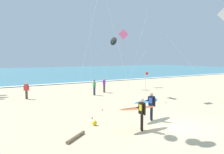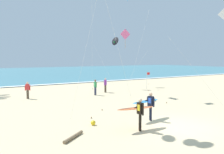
{
  "view_description": "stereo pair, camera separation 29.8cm",
  "coord_description": "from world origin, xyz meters",
  "views": [
    {
      "loc": [
        -10.04,
        -8.82,
        3.8
      ],
      "look_at": [
        -0.36,
        6.16,
        2.34
      ],
      "focal_mm": 37.89,
      "sensor_mm": 36.0,
      "label": 1
    },
    {
      "loc": [
        -9.79,
        -8.98,
        3.8
      ],
      "look_at": [
        -0.36,
        6.16,
        2.34
      ],
      "focal_mm": 37.89,
      "sensor_mm": 36.0,
      "label": 2
    }
  ],
  "objects": [
    {
      "name": "beach_ball",
      "position": [
        -3.79,
        2.66,
        0.14
      ],
      "size": [
        0.28,
        0.28,
        0.28
      ],
      "primitive_type": "sphere",
      "color": "yellow",
      "rests_on": "ground"
    },
    {
      "name": "driftwood_log",
      "position": [
        -5.59,
        1.21,
        0.08
      ],
      "size": [
        1.39,
        1.12,
        0.16
      ],
      "primitive_type": "cylinder",
      "rotation": [
        0.0,
        1.57,
        3.8
      ],
      "color": "#846B4C",
      "rests_on": "ground"
    },
    {
      "name": "bystander_red_top",
      "position": [
        -4.97,
        13.54,
        0.81
      ],
      "size": [
        0.46,
        0.3,
        1.59
      ],
      "color": "#4C3D2D",
      "rests_on": "ground"
    },
    {
      "name": "ground_plane",
      "position": [
        0.0,
        0.0,
        0.0
      ],
      "size": [
        160.0,
        160.0,
        0.0
      ],
      "primitive_type": "plane",
      "color": "#D1BA8E"
    },
    {
      "name": "bystander_purple_top",
      "position": [
        3.18,
        13.21,
        0.81
      ],
      "size": [
        0.42,
        0.33,
        1.59
      ],
      "color": "#4C3D2D",
      "rests_on": "ground"
    },
    {
      "name": "surfer_trailing",
      "position": [
        -0.37,
        1.94,
        1.05
      ],
      "size": [
        2.45,
        1.14,
        1.71
      ],
      "color": "black",
      "rests_on": "ground"
    },
    {
      "name": "lifeguard_flag",
      "position": [
        8.74,
        12.75,
        1.27
      ],
      "size": [
        0.45,
        0.05,
        2.1
      ],
      "color": "silver",
      "rests_on": "ground"
    },
    {
      "name": "shoreline_foam",
      "position": [
        0.0,
        23.7,
        0.09
      ],
      "size": [
        160.0,
        0.97,
        0.01
      ],
      "primitive_type": "cube",
      "color": "white",
      "rests_on": "ocean_water"
    },
    {
      "name": "bystander_green_top",
      "position": [
        1.35,
        12.11,
        0.81
      ],
      "size": [
        0.22,
        0.5,
        1.59
      ],
      "color": "#2D334C",
      "rests_on": "ground"
    },
    {
      "name": "kite_delta_charcoal_mid",
      "position": [
        6.11,
        15.89,
        5.84
      ],
      "size": [
        1.33,
        4.47,
        6.4
      ],
      "color": "black",
      "rests_on": "ground"
    },
    {
      "name": "surfer_lead",
      "position": [
        -2.16,
        0.67,
        1.05
      ],
      "size": [
        2.38,
        0.9,
        1.71
      ],
      "color": "black",
      "rests_on": "ground"
    },
    {
      "name": "ocean_water",
      "position": [
        0.0,
        53.4,
        0.04
      ],
      "size": [
        160.0,
        60.0,
        0.08
      ],
      "primitive_type": "cube",
      "color": "teal",
      "rests_on": "ground"
    },
    {
      "name": "kite_diamond_rose_distant",
      "position": [
        8.79,
        17.34,
        6.79
      ],
      "size": [
        4.42,
        0.87,
        7.7
      ],
      "color": "pink",
      "rests_on": "ground"
    }
  ]
}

